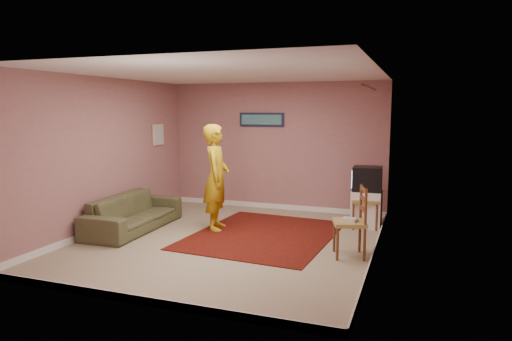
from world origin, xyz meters
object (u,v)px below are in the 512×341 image
(tv_cabinet, at_px, (366,209))
(crt_tv, at_px, (367,179))
(chair_a, at_px, (365,193))
(person, at_px, (216,177))
(chair_b, at_px, (350,214))
(sofa, at_px, (134,213))

(tv_cabinet, bearing_deg, crt_tv, -177.97)
(chair_a, bearing_deg, tv_cabinet, 60.24)
(chair_a, bearing_deg, person, -168.87)
(chair_b, xyz_separation_m, person, (-2.37, 0.71, 0.29))
(tv_cabinet, relative_size, crt_tv, 1.25)
(crt_tv, height_order, chair_b, crt_tv)
(crt_tv, bearing_deg, chair_a, -107.93)
(chair_b, distance_m, person, 2.49)
(crt_tv, xyz_separation_m, chair_b, (-0.04, -1.75, -0.25))
(crt_tv, height_order, sofa, crt_tv)
(chair_a, relative_size, sofa, 0.27)
(sofa, distance_m, person, 1.55)
(sofa, relative_size, person, 1.12)
(chair_a, distance_m, chair_b, 1.67)
(tv_cabinet, height_order, crt_tv, crt_tv)
(tv_cabinet, xyz_separation_m, chair_a, (-0.03, -0.09, 0.29))
(crt_tv, height_order, chair_a, crt_tv)
(tv_cabinet, distance_m, person, 2.70)
(sofa, height_order, person, person)
(chair_a, height_order, chair_b, chair_a)
(chair_a, height_order, person, person)
(sofa, bearing_deg, tv_cabinet, -69.19)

